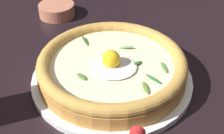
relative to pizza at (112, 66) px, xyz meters
name	(u,v)px	position (x,y,z in m)	size (l,w,h in m)	color
ground_plane	(132,84)	(0.04, 0.01, -0.05)	(2.40, 2.40, 0.03)	black
pizza_plate	(112,78)	(0.00, 0.00, -0.03)	(0.30, 0.30, 0.01)	white
pizza	(112,66)	(0.00, 0.00, 0.00)	(0.27, 0.27, 0.06)	#C88A3E
side_bowl	(57,10)	(-0.15, 0.26, -0.02)	(0.09, 0.09, 0.03)	#BC7156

